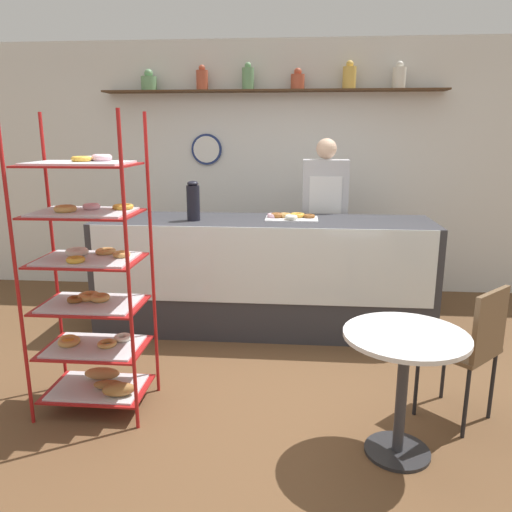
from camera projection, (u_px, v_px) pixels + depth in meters
ground_plane at (251, 386)px, 3.53m from camera, size 14.00×14.00×0.00m
back_wall at (272, 167)px, 5.50m from camera, size 10.00×0.30×2.70m
display_counter at (263, 275)px, 4.48m from camera, size 2.94×0.76×1.00m
pastry_rack at (91, 287)px, 3.09m from camera, size 0.69×0.48×1.87m
person_worker at (324, 219)px, 4.86m from camera, size 0.43×0.23×1.69m
cafe_table at (404, 365)px, 2.66m from camera, size 0.66×0.66×0.71m
cafe_chair at (472, 342)px, 2.96m from camera, size 0.54×0.54×0.87m
coffee_carafe at (193, 201)px, 4.28m from camera, size 0.11×0.11×0.34m
donut_tray_counter at (289, 217)px, 4.38m from camera, size 0.45×0.28×0.05m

